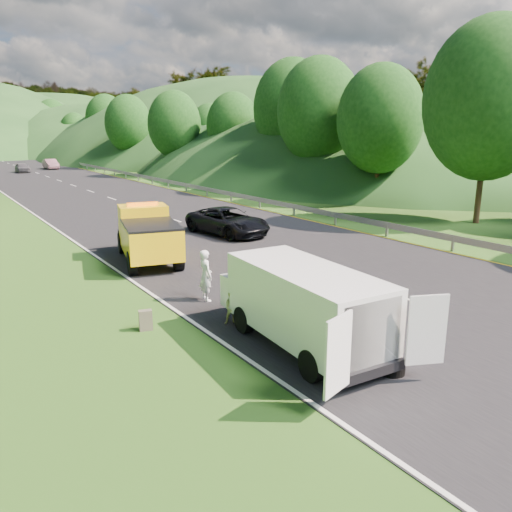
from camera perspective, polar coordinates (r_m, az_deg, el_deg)
ground at (r=17.10m, az=4.12°, el=-4.62°), size 320.00×320.00×0.00m
road_surface at (r=54.57m, az=-20.14°, el=7.57°), size 14.00×200.00×0.02m
guardrail at (r=68.52m, az=-16.79°, el=9.01°), size 0.06×140.00×1.52m
tree_line_right at (r=80.05m, az=-9.64°, el=10.07°), size 14.00×140.00×14.00m
tow_truck at (r=21.83m, az=-12.31°, el=2.44°), size 3.30×5.92×2.41m
white_van at (r=12.91m, az=5.25°, el=-5.27°), size 3.31×6.22×2.15m
woman at (r=16.72m, az=-5.69°, el=-5.10°), size 0.50×0.66×1.72m
child at (r=14.70m, az=-2.69°, el=-7.82°), size 0.59×0.54×0.99m
worker at (r=12.29m, az=14.60°, el=-12.92°), size 1.18×0.91×1.61m
suitcase at (r=14.52m, az=-12.50°, el=-7.18°), size 0.41×0.30×0.59m
spare_tire at (r=12.34m, az=15.25°, el=-12.84°), size 0.60×0.60×0.20m
passing_suv at (r=27.13m, az=-3.23°, el=2.47°), size 3.12×5.44×1.43m
dist_car_a at (r=74.00m, az=-25.10°, el=8.63°), size 1.53×3.80×1.29m
dist_car_b at (r=78.90m, az=-22.37°, el=9.16°), size 1.51×4.33×1.43m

